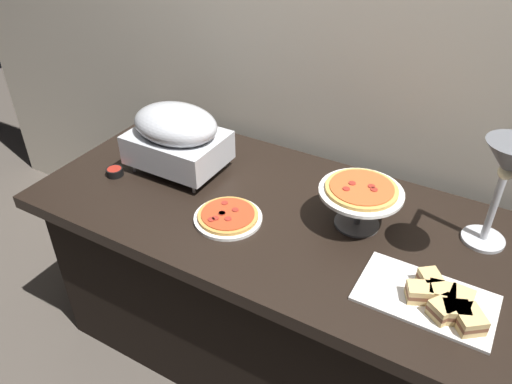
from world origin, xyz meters
TOP-DOWN VIEW (x-y plane):
  - ground_plane at (0.00, 0.00)m, footprint 8.00×8.00m
  - back_wall at (0.00, 0.50)m, footprint 4.40×0.04m
  - buffet_table at (0.00, 0.00)m, footprint 1.90×0.84m
  - chafing_dish at (-0.52, 0.05)m, footprint 0.37×0.27m
  - heat_lamp at (0.62, 0.06)m, footprint 0.15×0.31m
  - pizza_plate_front at (-0.17, -0.13)m, footprint 0.24×0.24m
  - pizza_plate_center at (0.23, 0.07)m, footprint 0.28×0.28m
  - sandwich_platter at (0.56, -0.18)m, footprint 0.39×0.23m
  - sauce_cup_near at (-0.72, -0.12)m, footprint 0.07×0.07m

SIDE VIEW (x-z plane):
  - ground_plane at x=0.00m, z-range 0.00..0.00m
  - buffet_table at x=0.00m, z-range 0.01..0.77m
  - pizza_plate_front at x=-0.17m, z-range 0.76..0.79m
  - sauce_cup_near at x=-0.72m, z-range 0.76..0.79m
  - sandwich_platter at x=0.56m, z-range 0.75..0.81m
  - pizza_plate_center at x=0.23m, z-range 0.81..0.97m
  - chafing_dish at x=-0.52m, z-range 0.78..1.05m
  - heat_lamp at x=0.62m, z-range 0.88..1.35m
  - back_wall at x=0.00m, z-range 0.00..2.40m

